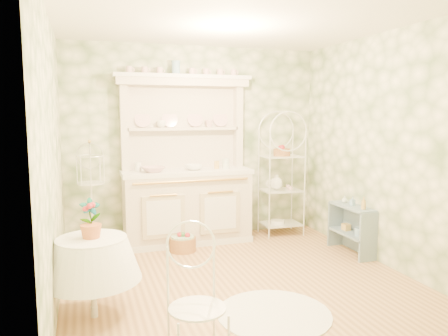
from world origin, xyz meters
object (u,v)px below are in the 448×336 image
object	(u,v)px
bakers_rack	(281,171)
birdcage_stand	(91,194)
side_shelf	(352,230)
kitchen_dresser	(187,160)
round_table	(93,274)
floor_basket	(183,242)
cafe_chair	(197,310)

from	to	relation	value
bakers_rack	birdcage_stand	bearing A→B (deg)	-174.86
side_shelf	kitchen_dresser	bearing A→B (deg)	155.90
side_shelf	round_table	size ratio (longest dim) A/B	0.91
kitchen_dresser	floor_basket	distance (m)	1.10
round_table	cafe_chair	distance (m)	1.24
bakers_rack	side_shelf	xyz separation A→B (m)	(0.47, -1.09, -0.63)
kitchen_dresser	bakers_rack	bearing A→B (deg)	-0.49
cafe_chair	birdcage_stand	world-z (taller)	birdcage_stand
side_shelf	cafe_chair	bearing A→B (deg)	-136.91
cafe_chair	kitchen_dresser	bearing A→B (deg)	94.06
bakers_rack	round_table	bearing A→B (deg)	-142.13
side_shelf	floor_basket	size ratio (longest dim) A/B	1.86
cafe_chair	birdcage_stand	xyz separation A→B (m)	(-0.62, 2.85, 0.34)
bakers_rack	floor_basket	xyz separation A→B (m)	(-1.56, -0.36, -0.81)
bakers_rack	cafe_chair	xyz separation A→B (m)	(-2.04, -2.97, -0.49)
side_shelf	round_table	distance (m)	3.28
birdcage_stand	floor_basket	xyz separation A→B (m)	(1.10, -0.24, -0.65)
bakers_rack	birdcage_stand	size ratio (longest dim) A/B	1.20
bakers_rack	cafe_chair	distance (m)	3.63
cafe_chair	round_table	bearing A→B (deg)	138.28
bakers_rack	side_shelf	bearing A→B (deg)	-64.18
birdcage_stand	kitchen_dresser	bearing A→B (deg)	6.08
floor_basket	birdcage_stand	bearing A→B (deg)	167.86
round_table	cafe_chair	world-z (taller)	cafe_chair
bakers_rack	floor_basket	size ratio (longest dim) A/B	4.89
kitchen_dresser	side_shelf	bearing A→B (deg)	-30.43
round_table	cafe_chair	xyz separation A→B (m)	(0.66, -1.05, 0.05)
kitchen_dresser	cafe_chair	bearing A→B (deg)	-101.95
birdcage_stand	floor_basket	world-z (taller)	birdcage_stand
bakers_rack	birdcage_stand	xyz separation A→B (m)	(-2.66, -0.12, -0.15)
round_table	birdcage_stand	size ratio (longest dim) A/B	0.50
cafe_chair	birdcage_stand	bearing A→B (deg)	118.33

